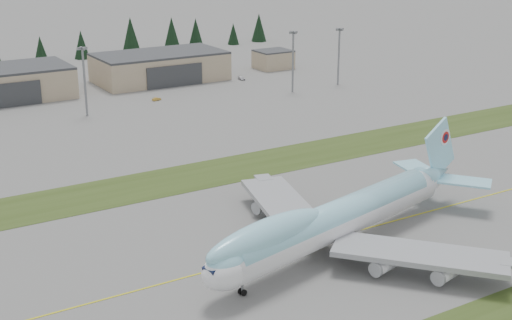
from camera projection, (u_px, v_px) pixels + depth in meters
ground at (271, 254)px, 129.14m from camera, size 7000.00×7000.00×0.00m
grass_strip_far at (167, 182)px, 165.66m from camera, size 400.00×18.00×0.08m
taxiway_line_main at (271, 254)px, 129.14m from camera, size 400.00×0.40×0.02m
boeing_747_freighter at (337, 219)px, 128.73m from camera, size 71.99×60.34×18.90m
hangar_right at (160, 67)px, 271.25m from camera, size 48.00×26.60×10.80m
control_shed at (273, 59)px, 294.82m from camera, size 14.00×12.00×7.60m
floodlight_masts at (28, 73)px, 207.10m from camera, size 204.57×9.21×24.97m
service_vehicle_b at (157, 101)px, 241.91m from camera, size 3.44×1.89×1.08m
service_vehicle_c at (241, 80)px, 274.15m from camera, size 2.27×4.53×1.26m
conifer_belt at (21, 48)px, 302.45m from camera, size 261.73×14.20×16.94m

